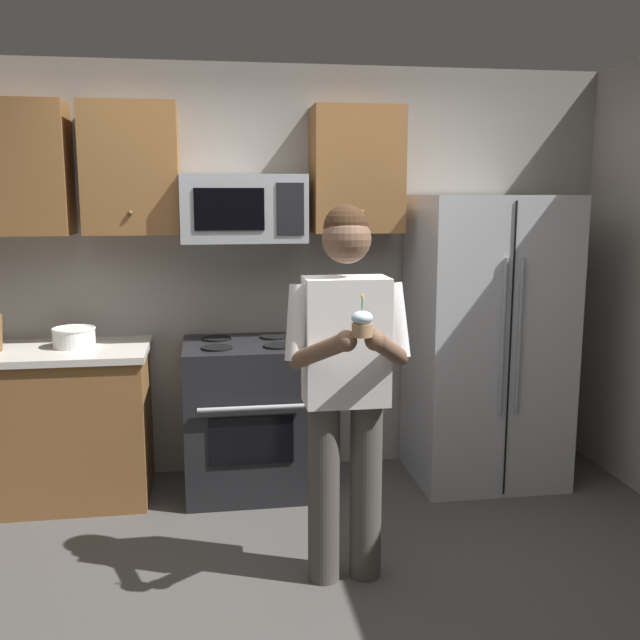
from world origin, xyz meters
name	(u,v)px	position (x,y,z in m)	size (l,w,h in m)	color
ground_plane	(301,606)	(0.00, 0.00, 0.00)	(6.00, 6.00, 0.00)	#474442
wall_back	(266,273)	(0.00, 1.75, 1.30)	(4.40, 0.10, 2.60)	gray
oven_range	(248,416)	(-0.15, 1.36, 0.46)	(0.76, 0.70, 0.93)	black
microwave	(243,208)	(-0.15, 1.48, 1.72)	(0.74, 0.41, 0.40)	#9EA0A5
refrigerator	(486,340)	(1.35, 1.32, 0.90)	(0.90, 0.75, 1.80)	#B7BABF
cabinet_row_upper	(144,169)	(-0.72, 1.53, 1.95)	(2.78, 0.36, 0.76)	brown
counter_left	(27,425)	(-1.45, 1.38, 0.46)	(1.44, 0.66, 0.92)	brown
bowl_large_white	(74,337)	(-1.16, 1.41, 0.98)	(0.25, 0.25, 0.12)	white
person	(346,375)	(0.24, 0.21, 1.00)	(0.60, 0.48, 1.76)	#4C4742
cupcake	(362,323)	(0.24, -0.12, 1.29)	(0.09, 0.09, 0.17)	#A87F56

